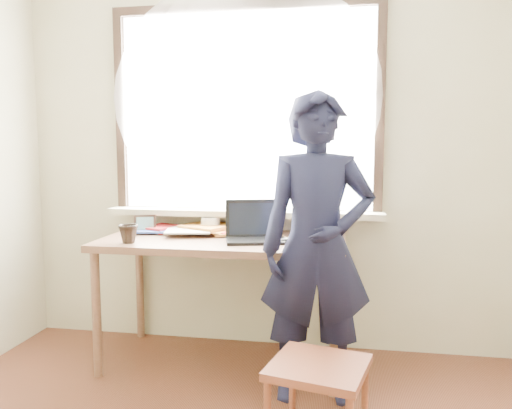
% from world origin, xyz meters
% --- Properties ---
extents(room_shell, '(3.52, 4.02, 2.61)m').
position_xyz_m(room_shell, '(-0.02, 0.20, 1.64)').
color(room_shell, beige).
rests_on(room_shell, ground).
extents(desk, '(1.50, 0.75, 0.80)m').
position_xyz_m(desk, '(-0.27, 1.63, 0.72)').
color(desk, brown).
rests_on(desk, ground).
extents(laptop, '(0.41, 0.37, 0.24)m').
position_xyz_m(laptop, '(-0.07, 1.60, 0.86)').
color(laptop, black).
rests_on(laptop, desk).
extents(mug_white, '(0.15, 0.15, 0.10)m').
position_xyz_m(mug_white, '(-0.41, 1.84, 0.85)').
color(mug_white, white).
rests_on(mug_white, desk).
extents(mug_dark, '(0.13, 0.13, 0.11)m').
position_xyz_m(mug_dark, '(-0.79, 1.39, 0.86)').
color(mug_dark, black).
rests_on(mug_dark, desk).
extents(mouse, '(0.09, 0.06, 0.04)m').
position_xyz_m(mouse, '(0.14, 1.53, 0.82)').
color(mouse, black).
rests_on(mouse, desk).
extents(desk_clutter, '(0.84, 0.56, 0.05)m').
position_xyz_m(desk_clutter, '(-0.61, 1.78, 0.83)').
color(desk_clutter, white).
rests_on(desk_clutter, desk).
extents(book_a, '(0.24, 0.30, 0.02)m').
position_xyz_m(book_a, '(-0.74, 1.89, 0.82)').
color(book_a, white).
rests_on(book_a, desk).
extents(book_b, '(0.18, 0.24, 0.02)m').
position_xyz_m(book_b, '(0.19, 1.85, 0.81)').
color(book_b, white).
rests_on(book_b, desk).
extents(picture_frame, '(0.14, 0.06, 0.11)m').
position_xyz_m(picture_frame, '(-0.82, 1.73, 0.86)').
color(picture_frame, black).
rests_on(picture_frame, desk).
extents(work_chair, '(0.49, 0.47, 0.42)m').
position_xyz_m(work_chair, '(0.36, 0.77, 0.35)').
color(work_chair, brown).
rests_on(work_chair, ground).
extents(person, '(0.66, 0.48, 1.66)m').
position_xyz_m(person, '(0.33, 1.29, 0.83)').
color(person, black).
rests_on(person, ground).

